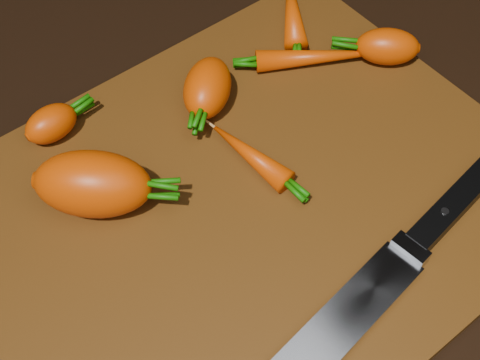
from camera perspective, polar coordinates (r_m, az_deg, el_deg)
ground at (r=0.61m, az=0.59°, el=-2.53°), size 2.00×2.00×0.01m
cutting_board at (r=0.60m, az=0.60°, el=-1.95°), size 0.50×0.40×0.01m
carrot_1 at (r=0.58m, az=-12.44°, el=-0.33°), size 0.11×0.11×0.06m
carrot_2 at (r=0.65m, az=-2.80°, el=7.86°), size 0.08×0.08×0.04m
carrot_3 at (r=0.65m, az=-15.82°, el=4.65°), size 0.05×0.04×0.03m
carrot_4 at (r=0.71m, az=12.47°, el=11.06°), size 0.07×0.07×0.04m
carrot_5 at (r=0.75m, az=4.46°, el=14.44°), size 0.09×0.11×0.02m
carrot_6 at (r=0.69m, az=6.83°, el=10.40°), size 0.12×0.09×0.02m
carrot_7 at (r=0.61m, az=0.84°, el=2.21°), size 0.03×0.09×0.02m
knife at (r=0.53m, az=8.68°, el=-11.91°), size 0.33×0.07×0.02m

